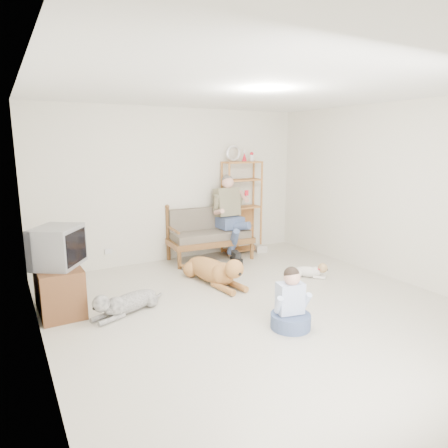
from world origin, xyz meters
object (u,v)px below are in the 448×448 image
golden_retriever (215,271)px  loveseat (209,233)px  tv_stand (58,288)px  etagere (242,206)px

golden_retriever → loveseat: bearing=59.4°
golden_retriever → tv_stand: bearing=171.3°
loveseat → etagere: bearing=12.3°
loveseat → tv_stand: 2.97m
etagere → golden_retriever: bearing=-134.4°
etagere → tv_stand: 3.78m
loveseat → tv_stand: bearing=-152.7°
loveseat → etagere: etagere is taller
golden_retriever → etagere: bearing=38.4°
loveseat → etagere: (0.78, 0.11, 0.42)m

